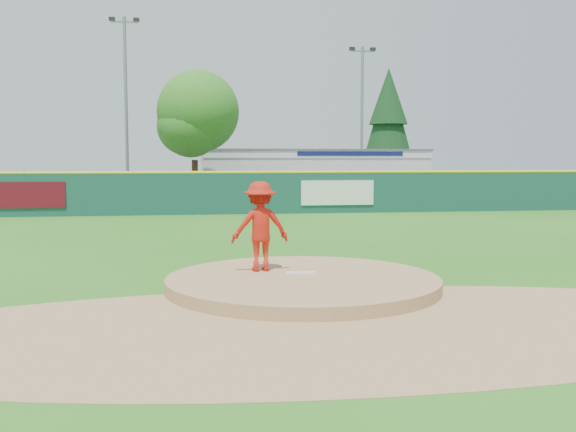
{
  "coord_description": "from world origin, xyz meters",
  "views": [
    {
      "loc": [
        -2.19,
        -12.57,
        2.59
      ],
      "look_at": [
        0.0,
        2.0,
        1.3
      ],
      "focal_mm": 40.0,
      "sensor_mm": 36.0,
      "label": 1
    }
  ],
  "objects": [
    {
      "name": "pitching_rubber",
      "position": [
        0.0,
        0.3,
        0.27
      ],
      "size": [
        0.6,
        0.15,
        0.04
      ],
      "primitive_type": "cube",
      "color": "white",
      "rests_on": "pitchers_mound"
    },
    {
      "name": "van",
      "position": [
        4.49,
        25.63,
        0.75
      ],
      "size": [
        5.33,
        2.61,
        1.46
      ],
      "primitive_type": "imported",
      "rotation": [
        0.0,
        0.0,
        1.61
      ],
      "color": "white",
      "rests_on": "parking_lot"
    },
    {
      "name": "light_pole_right",
      "position": [
        9.0,
        29.0,
        5.54
      ],
      "size": [
        1.75,
        0.25,
        10.0
      ],
      "color": "gray",
      "rests_on": "ground"
    },
    {
      "name": "deciduous_tree",
      "position": [
        -2.0,
        25.0,
        4.55
      ],
      "size": [
        5.6,
        5.6,
        7.36
      ],
      "color": "#382314",
      "rests_on": "ground"
    },
    {
      "name": "fence_banners",
      "position": [
        -2.44,
        17.92,
        1.0
      ],
      "size": [
        18.15,
        0.04,
        1.2
      ],
      "color": "#5D0D18",
      "rests_on": "ground"
    },
    {
      "name": "pitchers_mound",
      "position": [
        0.0,
        0.0,
        0.0
      ],
      "size": [
        5.5,
        5.5,
        0.5
      ],
      "primitive_type": "cylinder",
      "color": "#9E774C",
      "rests_on": "ground"
    },
    {
      "name": "outfield_fence",
      "position": [
        0.0,
        18.0,
        1.09
      ],
      "size": [
        40.0,
        0.14,
        2.07
      ],
      "color": "#15443A",
      "rests_on": "ground"
    },
    {
      "name": "ground",
      "position": [
        0.0,
        0.0,
        0.0
      ],
      "size": [
        120.0,
        120.0,
        0.0
      ],
      "primitive_type": "plane",
      "color": "#286B19",
      "rests_on": "ground"
    },
    {
      "name": "conifer_tree",
      "position": [
        13.0,
        36.0,
        5.54
      ],
      "size": [
        4.4,
        4.4,
        9.5
      ],
      "color": "#382314",
      "rests_on": "ground"
    },
    {
      "name": "light_pole_left",
      "position": [
        -6.0,
        27.0,
        6.05
      ],
      "size": [
        1.75,
        0.25,
        11.0
      ],
      "color": "gray",
      "rests_on": "ground"
    },
    {
      "name": "pool_building_grp",
      "position": [
        6.0,
        31.99,
        1.66
      ],
      "size": [
        15.2,
        8.2,
        3.31
      ],
      "color": "silver",
      "rests_on": "ground"
    },
    {
      "name": "pitcher",
      "position": [
        -0.78,
        0.8,
        1.19
      ],
      "size": [
        1.3,
        0.84,
        1.89
      ],
      "primitive_type": "imported",
      "rotation": [
        0.0,
        0.0,
        3.26
      ],
      "color": "red",
      "rests_on": "pitchers_mound"
    },
    {
      "name": "parking_lot",
      "position": [
        0.0,
        27.0,
        0.01
      ],
      "size": [
        44.0,
        16.0,
        0.02
      ],
      "primitive_type": "cube",
      "color": "#38383A",
      "rests_on": "ground"
    },
    {
      "name": "infield_dirt_arc",
      "position": [
        0.0,
        -3.0,
        0.01
      ],
      "size": [
        15.4,
        15.4,
        0.01
      ],
      "primitive_type": "cylinder",
      "color": "#9E774C",
      "rests_on": "ground"
    }
  ]
}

